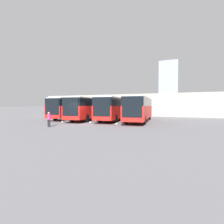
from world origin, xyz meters
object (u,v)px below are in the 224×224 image
bus_0 (140,108)px  pedestrian (49,119)px  bus_3 (74,108)px  bus_2 (90,108)px  bus_1 (115,108)px

bus_0 → pedestrian: size_ratio=7.90×
bus_0 → bus_3: (11.31, -0.82, 0.00)m
bus_0 → pedestrian: (7.17, 9.48, -1.01)m
bus_3 → pedestrian: 11.15m
bus_2 → bus_3: 3.93m
bus_3 → bus_2: bearing=157.4°
bus_1 → bus_2: (3.77, 0.76, 0.00)m
bus_2 → pedestrian: bus_2 is taller
bus_2 → bus_1: bearing=-174.8°
bus_0 → pedestrian: 11.93m
bus_1 → bus_2: bearing=5.2°
bus_1 → pedestrian: size_ratio=7.90×
bus_1 → bus_2: same height
bus_0 → bus_2: size_ratio=1.00×
bus_1 → bus_2: size_ratio=1.00×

